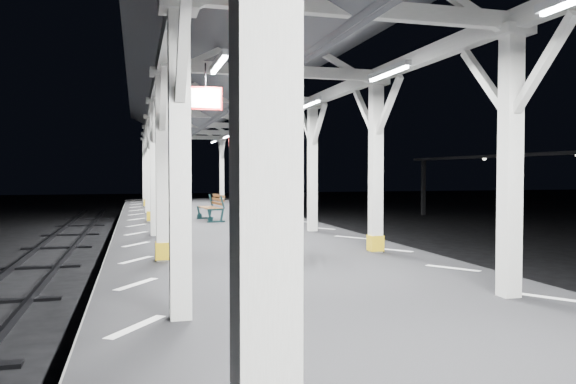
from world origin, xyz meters
name	(u,v)px	position (x,y,z in m)	size (l,w,h in m)	color
ground	(307,342)	(0.00, 0.00, 0.00)	(120.00, 120.00, 0.00)	black
platform	(307,309)	(0.00, 0.00, 0.50)	(6.00, 50.00, 1.00)	black
hazard_stripes_left	(136,284)	(-2.45, 0.00, 1.00)	(1.00, 48.00, 0.01)	silver
hazard_stripes_right	(453,268)	(2.45, 0.00, 1.00)	(1.00, 48.00, 0.01)	silver
canopy	(307,35)	(0.00, -0.02, 4.56)	(5.40, 49.00, 4.65)	silver
bench_mid	(286,233)	(0.12, 1.60, 1.47)	(0.97, 1.71, 0.87)	black
bench_far	(213,207)	(-0.08, 9.90, 1.44)	(0.74, 1.58, 0.83)	black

